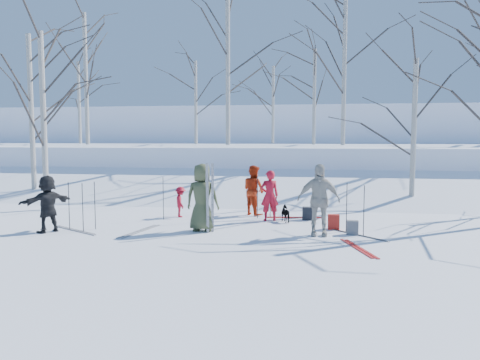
% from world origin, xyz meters
% --- Properties ---
extents(ground, '(120.00, 120.00, 0.00)m').
position_xyz_m(ground, '(0.00, 0.00, 0.00)').
color(ground, white).
rests_on(ground, ground).
extents(snow_ramp, '(70.00, 9.49, 4.12)m').
position_xyz_m(snow_ramp, '(0.00, 7.00, 0.15)').
color(snow_ramp, white).
rests_on(snow_ramp, ground).
extents(snow_plateau, '(70.00, 18.00, 2.20)m').
position_xyz_m(snow_plateau, '(0.00, 17.00, 1.00)').
color(snow_plateau, white).
rests_on(snow_plateau, ground).
extents(far_hill, '(90.00, 30.00, 6.00)m').
position_xyz_m(far_hill, '(0.00, 38.00, 2.00)').
color(far_hill, white).
rests_on(far_hill, ground).
extents(skier_olive_center, '(0.94, 0.64, 1.87)m').
position_xyz_m(skier_olive_center, '(-0.83, 0.11, 0.93)').
color(skier_olive_center, '#3B4328').
rests_on(skier_olive_center, ground).
extents(skier_red_north, '(0.65, 0.52, 1.56)m').
position_xyz_m(skier_red_north, '(0.85, 2.01, 0.78)').
color(skier_red_north, '#A90F21').
rests_on(skier_red_north, ground).
extents(skier_redor_behind, '(1.02, 1.00, 1.65)m').
position_xyz_m(skier_redor_behind, '(0.22, 3.00, 0.83)').
color(skier_redor_behind, '#B52C0D').
rests_on(skier_redor_behind, ground).
extents(skier_red_seated, '(0.60, 0.73, 0.99)m').
position_xyz_m(skier_red_seated, '(-2.06, 2.21, 0.49)').
color(skier_red_seated, '#A90F21').
rests_on(skier_red_seated, ground).
extents(skier_cream_east, '(1.13, 0.51, 1.89)m').
position_xyz_m(skier_cream_east, '(2.32, 0.01, 0.95)').
color(skier_cream_east, beige).
rests_on(skier_cream_east, ground).
extents(skier_grey_west, '(1.17, 1.47, 1.56)m').
position_xyz_m(skier_grey_west, '(-4.96, -0.69, 0.78)').
color(skier_grey_west, black).
rests_on(skier_grey_west, ground).
extents(dog, '(0.52, 0.66, 0.51)m').
position_xyz_m(dog, '(1.39, 1.87, 0.26)').
color(dog, black).
rests_on(dog, ground).
extents(upright_ski_left, '(0.09, 0.16, 1.90)m').
position_xyz_m(upright_ski_left, '(-0.62, -0.16, 0.95)').
color(upright_ski_left, silver).
rests_on(upright_ski_left, ground).
extents(upright_ski_right, '(0.12, 0.23, 1.89)m').
position_xyz_m(upright_ski_right, '(-0.51, -0.06, 0.95)').
color(upright_ski_right, silver).
rests_on(upright_ski_right, ground).
extents(ski_pair_a, '(0.68, 1.95, 0.02)m').
position_xyz_m(ski_pair_a, '(1.64, 2.65, 0.01)').
color(ski_pair_a, '#AE1C18').
rests_on(ski_pair_a, ground).
extents(ski_pair_b, '(0.91, 1.97, 0.02)m').
position_xyz_m(ski_pair_b, '(-2.52, -0.23, 0.01)').
color(ski_pair_b, silver).
rests_on(ski_pair_b, ground).
extents(ski_pair_c, '(1.88, 2.08, 0.02)m').
position_xyz_m(ski_pair_c, '(-4.32, -0.39, 0.01)').
color(ski_pair_c, silver).
rests_on(ski_pair_c, ground).
extents(ski_pair_d, '(2.10, 2.10, 0.02)m').
position_xyz_m(ski_pair_d, '(3.35, 0.20, 0.01)').
color(ski_pair_d, silver).
rests_on(ski_pair_d, ground).
extents(ski_pair_e, '(1.26, 2.01, 0.02)m').
position_xyz_m(ski_pair_e, '(3.24, -1.33, 0.01)').
color(ski_pair_e, '#AE1C18').
rests_on(ski_pair_e, ground).
extents(ski_pole_a, '(0.02, 0.02, 1.34)m').
position_xyz_m(ski_pole_a, '(-3.88, -0.09, 0.67)').
color(ski_pole_a, black).
rests_on(ski_pole_a, ground).
extents(ski_pole_b, '(0.02, 0.02, 1.34)m').
position_xyz_m(ski_pole_b, '(3.49, 0.12, 0.67)').
color(ski_pole_b, black).
rests_on(ski_pole_b, ground).
extents(ski_pole_c, '(0.02, 0.02, 1.34)m').
position_xyz_m(ski_pole_c, '(-4.02, -0.53, 0.67)').
color(ski_pole_c, black).
rests_on(ski_pole_c, ground).
extents(ski_pole_d, '(0.02, 0.02, 1.34)m').
position_xyz_m(ski_pole_d, '(3.09, 0.65, 0.67)').
color(ski_pole_d, black).
rests_on(ski_pole_d, ground).
extents(ski_pole_e, '(0.02, 0.02, 1.34)m').
position_xyz_m(ski_pole_e, '(-4.55, -0.29, 0.67)').
color(ski_pole_e, black).
rests_on(ski_pole_e, ground).
extents(ski_pole_f, '(0.02, 0.02, 1.34)m').
position_xyz_m(ski_pole_f, '(0.82, 2.56, 0.67)').
color(ski_pole_f, black).
rests_on(ski_pole_f, ground).
extents(ski_pole_g, '(0.02, 0.02, 1.34)m').
position_xyz_m(ski_pole_g, '(-2.47, 1.70, 0.67)').
color(ski_pole_g, black).
rests_on(ski_pole_g, ground).
extents(ski_pole_h, '(0.02, 0.02, 1.34)m').
position_xyz_m(ski_pole_h, '(0.43, 2.33, 0.67)').
color(ski_pole_h, black).
rests_on(ski_pole_h, ground).
extents(backpack_red, '(0.32, 0.22, 0.42)m').
position_xyz_m(backpack_red, '(2.76, 0.91, 0.21)').
color(backpack_red, '#A22018').
rests_on(backpack_red, ground).
extents(backpack_grey, '(0.30, 0.20, 0.38)m').
position_xyz_m(backpack_grey, '(3.22, 0.24, 0.19)').
color(backpack_grey, '#53555A').
rests_on(backpack_grey, ground).
extents(backpack_dark, '(0.34, 0.24, 0.40)m').
position_xyz_m(backpack_dark, '(2.02, 2.33, 0.20)').
color(backpack_dark, black).
rests_on(backpack_dark, ground).
extents(birch_plateau_a, '(5.31, 5.31, 6.73)m').
position_xyz_m(birch_plateau_a, '(-9.52, 10.69, 5.57)').
color(birch_plateau_a, silver).
rests_on(birch_plateau_a, snow_plateau).
extents(birch_plateau_b, '(3.76, 3.76, 4.52)m').
position_xyz_m(birch_plateau_b, '(-4.26, 12.88, 4.46)').
color(birch_plateau_b, silver).
rests_on(birch_plateau_b, snow_plateau).
extents(birch_plateau_c, '(5.38, 5.38, 6.83)m').
position_xyz_m(birch_plateau_c, '(3.54, 10.64, 5.61)').
color(birch_plateau_c, silver).
rests_on(birch_plateau_c, snow_plateau).
extents(birch_plateau_e, '(3.90, 3.90, 4.71)m').
position_xyz_m(birch_plateau_e, '(-0.33, 16.63, 4.56)').
color(birch_plateau_e, silver).
rests_on(birch_plateau_e, snow_plateau).
extents(birch_plateau_f, '(5.66, 5.66, 7.23)m').
position_xyz_m(birch_plateau_f, '(-2.02, 10.49, 5.81)').
color(birch_plateau_f, silver).
rests_on(birch_plateau_f, snow_plateau).
extents(birch_plateau_g, '(3.96, 3.96, 4.80)m').
position_xyz_m(birch_plateau_g, '(2.16, 11.93, 4.60)').
color(birch_plateau_g, silver).
rests_on(birch_plateau_g, snow_plateau).
extents(birch_plateau_h, '(3.95, 3.95, 4.79)m').
position_xyz_m(birch_plateau_h, '(-11.54, 13.73, 4.59)').
color(birch_plateau_h, silver).
rests_on(birch_plateau_h, snow_plateau).
extents(birch_edge_a, '(4.97, 4.97, 6.24)m').
position_xyz_m(birch_edge_a, '(-7.22, 2.95, 3.12)').
color(birch_edge_a, silver).
rests_on(birch_edge_a, ground).
extents(birch_edge_d, '(5.34, 5.34, 6.77)m').
position_xyz_m(birch_edge_d, '(-9.34, 5.53, 3.38)').
color(birch_edge_d, silver).
rests_on(birch_edge_d, ground).
extents(birch_edge_e, '(4.38, 4.38, 5.40)m').
position_xyz_m(birch_edge_e, '(5.76, 5.54, 2.70)').
color(birch_edge_e, silver).
rests_on(birch_edge_e, ground).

